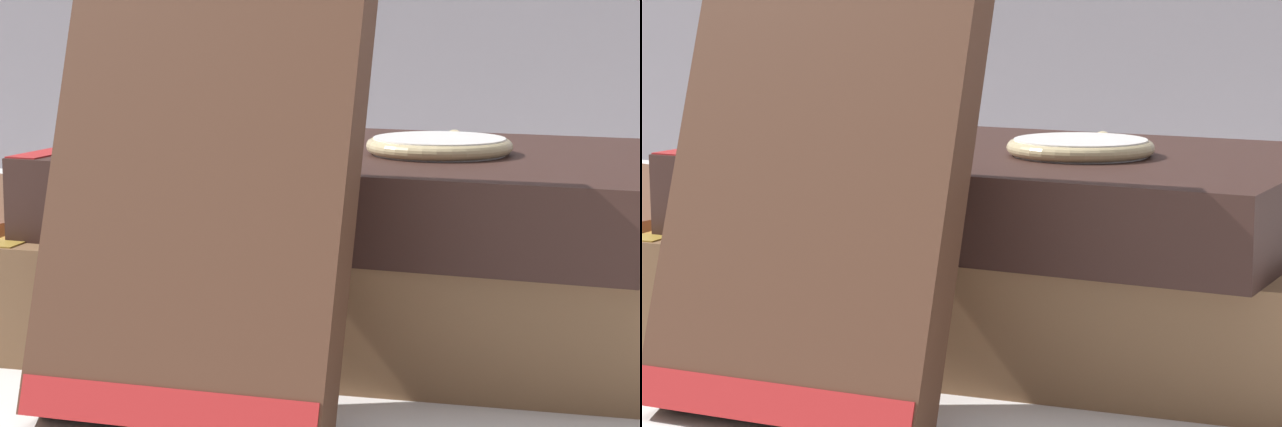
% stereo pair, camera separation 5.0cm
% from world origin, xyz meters
% --- Properties ---
extents(ground_plane, '(3.00, 3.00, 0.00)m').
position_xyz_m(ground_plane, '(0.00, 0.00, 0.00)').
color(ground_plane, silver).
extents(book_flat_bottom, '(0.25, 0.17, 0.04)m').
position_xyz_m(book_flat_bottom, '(0.03, 0.01, 0.02)').
color(book_flat_bottom, brown).
rests_on(book_flat_bottom, ground_plane).
extents(book_flat_top, '(0.23, 0.16, 0.03)m').
position_xyz_m(book_flat_top, '(0.03, 0.01, 0.06)').
color(book_flat_top, '#331E19').
rests_on(book_flat_top, book_flat_bottom).
extents(book_leaning_front, '(0.09, 0.06, 0.13)m').
position_xyz_m(book_leaning_front, '(0.01, -0.10, 0.06)').
color(book_leaning_front, '#4C2D1E').
rests_on(book_leaning_front, ground_plane).
extents(pocket_watch, '(0.05, 0.06, 0.01)m').
position_xyz_m(pocket_watch, '(0.06, -0.00, 0.07)').
color(pocket_watch, white).
rests_on(pocket_watch, book_flat_top).
extents(reading_glasses, '(0.09, 0.05, 0.00)m').
position_xyz_m(reading_glasses, '(-0.01, 0.18, 0.00)').
color(reading_glasses, black).
rests_on(reading_glasses, ground_plane).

